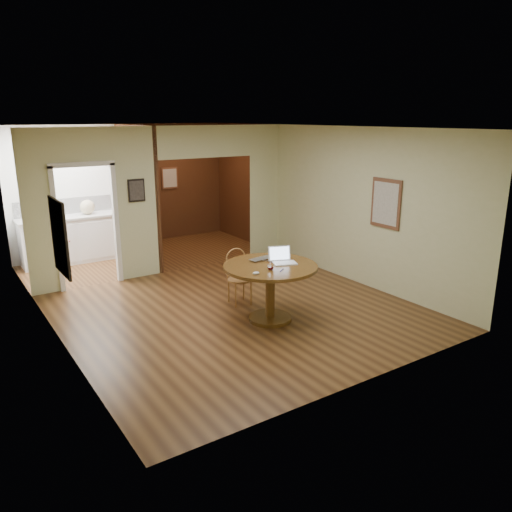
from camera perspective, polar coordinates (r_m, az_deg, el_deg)
floor at (r=7.60m, az=-1.78°, el=-6.44°), size 5.00×5.00×0.00m
room_shell at (r=9.77m, az=-13.96°, el=5.97°), size 5.20×7.50×5.00m
dining_table at (r=7.11m, az=1.64°, el=-2.71°), size 1.34×1.34×0.84m
chair at (r=7.83m, az=-2.06°, el=-1.97°), size 0.41×0.41×0.88m
open_laptop at (r=7.15m, az=3.01°, el=-0.27°), size 0.38×0.39×0.23m
closed_laptop at (r=7.25m, az=0.87°, el=-0.43°), size 0.40×0.29×0.03m
mouse at (r=6.62m, az=0.01°, el=-1.97°), size 0.10×0.07×0.04m
wine_glass at (r=6.81m, az=1.69°, el=-1.15°), size 0.10×0.10×0.11m
pen at (r=6.80m, az=2.96°, el=-1.63°), size 0.12×0.08×0.01m
kitchen_cabinet at (r=10.72m, az=-20.12°, el=1.86°), size 2.06×0.60×0.94m
grocery_bag at (r=10.68m, az=-18.71°, el=5.32°), size 0.34×0.31×0.29m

